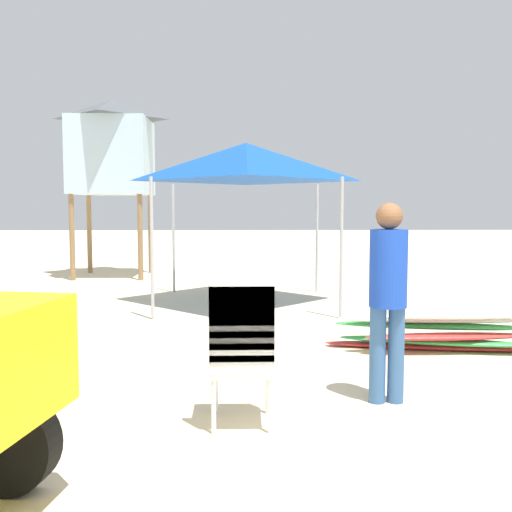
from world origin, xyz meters
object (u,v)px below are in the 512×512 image
at_px(surfboard_pile, 439,331).
at_px(lifeguard_near_left, 388,288).
at_px(lifeguard_tower, 112,147).
at_px(traffic_cone_near, 59,315).
at_px(popup_canopy, 246,162).
at_px(stacked_plastic_chairs, 242,338).

height_order(surfboard_pile, lifeguard_near_left, lifeguard_near_left).
xyz_separation_m(lifeguard_near_left, lifeguard_tower, (-4.35, 9.45, 2.12)).
distance_m(lifeguard_near_left, traffic_cone_near, 4.76).
bearing_deg(lifeguard_near_left, traffic_cone_near, 141.77).
xyz_separation_m(surfboard_pile, traffic_cone_near, (-4.76, 1.11, 0.01)).
distance_m(surfboard_pile, lifeguard_near_left, 2.23).
relative_size(lifeguard_near_left, popup_canopy, 0.60).
bearing_deg(traffic_cone_near, popup_canopy, 43.21).
distance_m(stacked_plastic_chairs, surfboard_pile, 3.34).
height_order(stacked_plastic_chairs, traffic_cone_near, stacked_plastic_chairs).
relative_size(stacked_plastic_chairs, popup_canopy, 0.41).
bearing_deg(popup_canopy, surfboard_pile, -57.44).
bearing_deg(traffic_cone_near, surfboard_pile, -13.08).
bearing_deg(surfboard_pile, lifeguard_near_left, -120.58).
xyz_separation_m(popup_canopy, traffic_cone_near, (-2.53, -2.38, -2.21)).
xyz_separation_m(popup_canopy, lifeguard_tower, (-3.19, 4.16, 0.66)).
relative_size(lifeguard_tower, traffic_cone_near, 8.47).
distance_m(stacked_plastic_chairs, traffic_cone_near, 4.27).
relative_size(surfboard_pile, traffic_cone_near, 5.41).
height_order(popup_canopy, traffic_cone_near, popup_canopy).
relative_size(surfboard_pile, popup_canopy, 0.93).
relative_size(stacked_plastic_chairs, traffic_cone_near, 2.40).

